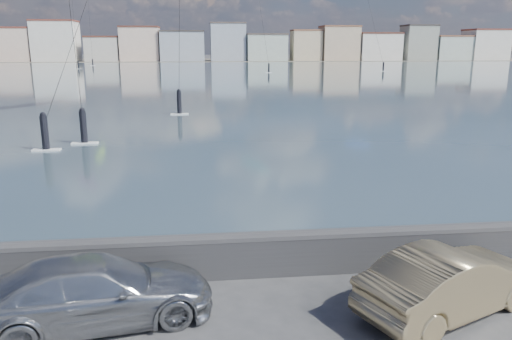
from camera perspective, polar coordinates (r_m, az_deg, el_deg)
The scene contains 6 objects.
bay_water at distance 99.50m, azimuth -6.38°, elevation 10.83°, with size 500.00×177.00×0.00m, color #2F4858.
far_shore_strip at distance 207.93m, azimuth -6.53°, elevation 12.37°, with size 500.00×60.00×0.00m, color #4C473D.
seawall at distance 11.52m, azimuth -4.28°, elevation -9.54°, with size 400.00×0.36×1.08m.
far_buildings at distance 193.88m, azimuth -6.17°, elevation 14.06°, with size 240.79×13.26×14.60m.
car_silver at distance 10.21m, azimuth -17.88°, elevation -13.03°, with size 1.81×4.45×1.29m, color #A6A8AC.
car_champagne at distance 10.77m, azimuth 21.35°, elevation -11.76°, with size 1.40×4.03×1.33m, color tan.
Camera 1 is at (-0.35, -7.87, 5.15)m, focal length 35.00 mm.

